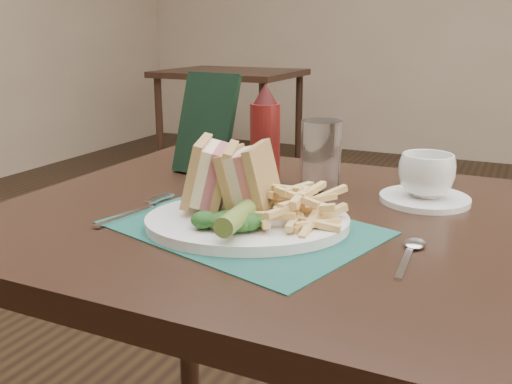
# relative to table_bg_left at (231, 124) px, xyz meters

# --- Properties ---
(wall_back) EXTENTS (6.00, 0.00, 6.00)m
(wall_back) POSITION_rel_table_bg_left_xyz_m (1.54, 1.26, -0.38)
(wall_back) COLOR tan
(wall_back) RESTS_ON ground
(table_bg_left) EXTENTS (0.90, 0.75, 0.75)m
(table_bg_left) POSITION_rel_table_bg_left_xyz_m (0.00, 0.00, 0.00)
(table_bg_left) COLOR black
(table_bg_left) RESTS_ON ground
(placemat) EXTENTS (0.43, 0.36, 0.00)m
(placemat) POSITION_rel_table_bg_left_xyz_m (1.51, -2.83, 0.38)
(placemat) COLOR #195147
(placemat) RESTS_ON table_main
(plate) EXTENTS (0.37, 0.34, 0.01)m
(plate) POSITION_rel_table_bg_left_xyz_m (1.52, -2.83, 0.38)
(plate) COLOR white
(plate) RESTS_ON placemat
(sandwich_half_a) EXTENTS (0.11, 0.13, 0.11)m
(sandwich_half_a) POSITION_rel_table_bg_left_xyz_m (1.43, -2.82, 0.45)
(sandwich_half_a) COLOR tan
(sandwich_half_a) RESTS_ON plate
(sandwich_half_b) EXTENTS (0.09, 0.11, 0.10)m
(sandwich_half_b) POSITION_rel_table_bg_left_xyz_m (1.49, -2.81, 0.44)
(sandwich_half_b) COLOR tan
(sandwich_half_b) RESTS_ON plate
(kale_garnish) EXTENTS (0.11, 0.08, 0.03)m
(kale_garnish) POSITION_rel_table_bg_left_xyz_m (1.52, -2.89, 0.41)
(kale_garnish) COLOR #173D16
(kale_garnish) RESTS_ON plate
(pickle_spear) EXTENTS (0.04, 0.12, 0.03)m
(pickle_spear) POSITION_rel_table_bg_left_xyz_m (1.54, -2.89, 0.41)
(pickle_spear) COLOR #5B762D
(pickle_spear) RESTS_ON plate
(fries_pile) EXTENTS (0.18, 0.20, 0.05)m
(fries_pile) POSITION_rel_table_bg_left_xyz_m (1.58, -2.81, 0.42)
(fries_pile) COLOR #E4BE72
(fries_pile) RESTS_ON plate
(fork) EXTENTS (0.06, 0.17, 0.01)m
(fork) POSITION_rel_table_bg_left_xyz_m (1.33, -2.84, 0.38)
(fork) COLOR silver
(fork) RESTS_ON placemat
(spoon) EXTENTS (0.04, 0.15, 0.01)m
(spoon) POSITION_rel_table_bg_left_xyz_m (1.76, -2.84, 0.38)
(spoon) COLOR silver
(spoon) RESTS_ON table_main
(saucer) EXTENTS (0.19, 0.19, 0.01)m
(saucer) POSITION_rel_table_bg_left_xyz_m (1.73, -2.58, 0.38)
(saucer) COLOR white
(saucer) RESTS_ON table_main
(coffee_cup) EXTENTS (0.13, 0.13, 0.07)m
(coffee_cup) POSITION_rel_table_bg_left_xyz_m (1.73, -2.58, 0.42)
(coffee_cup) COLOR white
(coffee_cup) RESTS_ON saucer
(drinking_glass) EXTENTS (0.09, 0.09, 0.13)m
(drinking_glass) POSITION_rel_table_bg_left_xyz_m (1.55, -2.61, 0.44)
(drinking_glass) COLOR white
(drinking_glass) RESTS_ON table_main
(ketchup_bottle) EXTENTS (0.07, 0.07, 0.19)m
(ketchup_bottle) POSITION_rel_table_bg_left_xyz_m (1.44, -2.59, 0.47)
(ketchup_bottle) COLOR #5A110F
(ketchup_bottle) RESTS_ON table_main
(check_presenter) EXTENTS (0.13, 0.09, 0.20)m
(check_presenter) POSITION_rel_table_bg_left_xyz_m (1.30, -2.57, 0.47)
(check_presenter) COLOR black
(check_presenter) RESTS_ON table_main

